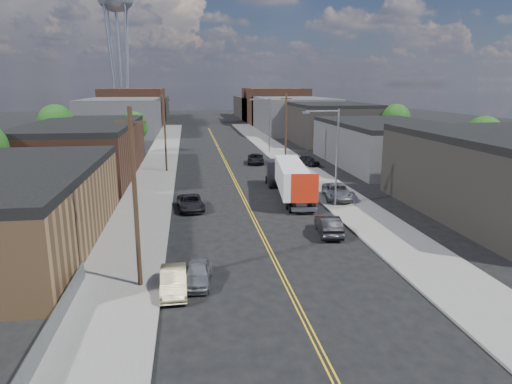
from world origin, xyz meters
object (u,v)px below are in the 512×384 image
object	(u,v)px
car_left_c	(191,203)
car_right_lot_c	(308,161)
water_tower	(116,3)
semi_truck	(288,176)
car_right_oncoming	(329,225)
car_ahead_truck	(256,159)
car_left_a	(198,273)
car_left_b	(174,281)
car_right_lot_a	(337,191)

from	to	relation	value
car_left_c	car_right_lot_c	size ratio (longest dim) A/B	1.19
water_tower	semi_truck	world-z (taller)	water_tower
car_left_c	car_right_oncoming	bearing A→B (deg)	-46.04
car_right_oncoming	car_ahead_truck	xyz separation A→B (m)	(-0.81, 32.28, -0.05)
car_left_a	car_right_lot_c	world-z (taller)	car_right_lot_c
water_tower	semi_truck	size ratio (longest dim) A/B	2.60
car_right_lot_c	semi_truck	bearing A→B (deg)	-132.93
car_right_lot_c	car_left_b	bearing A→B (deg)	-136.54
car_left_a	car_left_b	bearing A→B (deg)	-137.61
semi_truck	car_right_lot_c	xyz separation A→B (m)	(6.50, 16.63, -1.25)
car_left_c	car_ahead_truck	size ratio (longest dim) A/B	0.96
car_right_lot_a	car_left_b	bearing A→B (deg)	-120.99
car_right_lot_a	car_ahead_truck	xyz separation A→B (m)	(-4.77, 22.26, -0.20)
car_left_b	car_right_lot_c	xyz separation A→B (m)	(17.33, 37.21, 0.17)
semi_truck	car_right_lot_a	distance (m)	5.15
car_left_c	car_right_oncoming	size ratio (longest dim) A/B	1.07
car_right_oncoming	water_tower	bearing A→B (deg)	-66.53
car_left_b	car_right_lot_c	size ratio (longest dim) A/B	1.00
water_tower	car_left_c	distance (m)	90.75
car_ahead_truck	semi_truck	bearing A→B (deg)	-81.54
car_left_a	car_right_lot_a	world-z (taller)	car_right_lot_a
car_right_oncoming	car_right_lot_a	bearing A→B (deg)	-104.40
car_ahead_truck	car_right_oncoming	bearing A→B (deg)	-80.99
car_left_a	car_right_lot_a	distance (m)	22.30
car_right_lot_a	car_right_lot_c	xyz separation A→B (m)	(2.03, 18.89, -0.05)
car_left_b	car_left_c	size ratio (longest dim) A/B	0.84
car_left_a	car_right_oncoming	world-z (taller)	car_right_oncoming
car_left_b	car_right_lot_a	world-z (taller)	car_right_lot_a
car_left_a	car_ahead_truck	size ratio (longest dim) A/B	0.77
car_left_a	car_right_oncoming	distance (m)	12.42
car_right_lot_c	car_right_lot_a	bearing A→B (deg)	-117.72
water_tower	car_left_b	xyz separation A→B (m)	(15.67, -100.95, -29.99)
semi_truck	car_left_c	distance (m)	10.51
water_tower	car_right_lot_c	bearing A→B (deg)	-62.63
car_left_c	car_right_lot_a	world-z (taller)	car_right_lot_a
semi_truck	car_left_b	world-z (taller)	semi_truck
semi_truck	car_right_oncoming	world-z (taller)	semi_truck
water_tower	car_right_oncoming	distance (m)	101.02
water_tower	car_right_lot_a	world-z (taller)	water_tower
car_left_a	car_left_c	world-z (taller)	car_left_c
semi_truck	water_tower	bearing A→B (deg)	115.10
car_right_oncoming	car_left_b	bearing A→B (deg)	43.49
car_right_lot_a	car_right_lot_c	size ratio (longest dim) A/B	1.32
car_left_b	car_right_oncoming	bearing A→B (deg)	35.01
car_left_c	car_right_oncoming	xyz separation A→B (m)	(10.26, -8.64, 0.07)
car_left_b	car_right_lot_c	distance (m)	41.05
car_left_a	semi_truck	bearing A→B (deg)	71.05
water_tower	car_left_c	world-z (taller)	water_tower
car_left_b	semi_truck	bearing A→B (deg)	60.99
car_right_oncoming	car_right_lot_c	bearing A→B (deg)	-94.51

